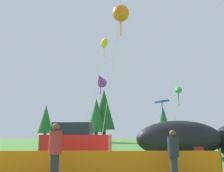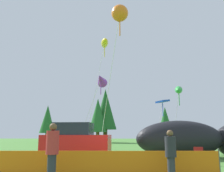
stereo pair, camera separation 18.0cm
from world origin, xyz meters
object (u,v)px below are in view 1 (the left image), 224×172
object	(u,v)px
parked_car	(76,142)
kite_green_fish	(178,90)
inflatable_cat	(191,140)
kite_yellow_hero	(104,43)
spectator_in_yellow_shirt	(55,150)
folding_chair	(199,154)
spectator_in_blue_shirt	(173,153)
kite_blue_box	(162,102)
kite_orange_flower	(121,14)
kite_purple_delta	(100,79)

from	to	relation	value
parked_car	kite_green_fish	distance (m)	9.81
inflatable_cat	kite_yellow_hero	bearing A→B (deg)	132.48
parked_car	spectator_in_yellow_shirt	bearing A→B (deg)	-80.82
folding_chair	spectator_in_blue_shirt	world-z (taller)	spectator_in_blue_shirt
inflatable_cat	kite_blue_box	world-z (taller)	kite_blue_box
inflatable_cat	kite_orange_flower	bearing A→B (deg)	-148.14
spectator_in_yellow_shirt	kite_yellow_hero	bearing A→B (deg)	86.71
inflatable_cat	kite_green_fish	size ratio (longest dim) A/B	1.40
parked_car	inflatable_cat	bearing A→B (deg)	16.24
parked_car	kite_blue_box	bearing A→B (deg)	49.59
inflatable_cat	kite_purple_delta	world-z (taller)	kite_purple_delta
folding_chair	kite_purple_delta	xyz separation A→B (m)	(-5.67, 7.29, 5.52)
kite_orange_flower	kite_green_fish	distance (m)	9.60
spectator_in_blue_shirt	kite_purple_delta	size ratio (longest dim) A/B	0.26
folding_chair	kite_purple_delta	size ratio (longest dim) A/B	0.13
parked_car	kite_orange_flower	xyz separation A→B (m)	(2.77, -2.95, 6.89)
parked_car	kite_green_fish	xyz separation A→B (m)	(7.52, 4.88, 4.00)
folding_chair	kite_yellow_hero	xyz separation A→B (m)	(-5.44, 8.07, 9.01)
folding_chair	kite_orange_flower	xyz separation A→B (m)	(-3.98, -0.71, 7.43)
parked_car	spectator_in_blue_shirt	distance (m)	8.17
kite_orange_flower	kite_yellow_hero	bearing A→B (deg)	99.40
kite_green_fish	kite_blue_box	bearing A→B (deg)	126.58
kite_blue_box	kite_yellow_hero	bearing A→B (deg)	-173.88
kite_orange_flower	kite_blue_box	distance (m)	10.67
folding_chair	inflatable_cat	xyz separation A→B (m)	(0.64, 3.75, 0.58)
kite_orange_flower	kite_blue_box	size ratio (longest dim) A/B	1.88
inflatable_cat	kite_blue_box	xyz separation A→B (m)	(-0.99, 4.87, 3.15)
parked_car	kite_blue_box	distance (m)	9.58
spectator_in_blue_shirt	folding_chair	bearing A→B (deg)	63.70
kite_purple_delta	spectator_in_yellow_shirt	bearing A→B (deg)	-92.39
spectator_in_blue_shirt	kite_yellow_hero	world-z (taller)	kite_yellow_hero
folding_chair	kite_green_fish	world-z (taller)	kite_green_fish
spectator_in_yellow_shirt	kite_yellow_hero	xyz separation A→B (m)	(0.75, 13.03, 8.49)
parked_car	spectator_in_yellow_shirt	distance (m)	7.22
kite_purple_delta	spectator_in_blue_shirt	bearing A→B (deg)	-74.02
inflatable_cat	kite_orange_flower	xyz separation A→B (m)	(-4.63, -4.46, 6.85)
kite_orange_flower	kite_blue_box	xyz separation A→B (m)	(3.63, 9.33, -3.70)
spectator_in_yellow_shirt	kite_yellow_hero	world-z (taller)	kite_yellow_hero
kite_orange_flower	kite_yellow_hero	world-z (taller)	kite_yellow_hero
spectator_in_yellow_shirt	kite_green_fish	xyz separation A→B (m)	(6.95, 12.07, 4.02)
inflatable_cat	spectator_in_blue_shirt	size ratio (longest dim) A/B	4.64
kite_green_fish	kite_yellow_hero	world-z (taller)	kite_yellow_hero
kite_orange_flower	kite_blue_box	world-z (taller)	kite_orange_flower
folding_chair	kite_purple_delta	bearing A→B (deg)	-131.65
folding_chair	kite_blue_box	world-z (taller)	kite_blue_box
spectator_in_blue_shirt	spectator_in_yellow_shirt	bearing A→B (deg)	-174.68
spectator_in_blue_shirt	spectator_in_yellow_shirt	distance (m)	3.93
parked_car	kite_purple_delta	distance (m)	7.17
folding_chair	kite_orange_flower	bearing A→B (deg)	-69.39
folding_chair	spectator_in_blue_shirt	size ratio (longest dim) A/B	0.52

